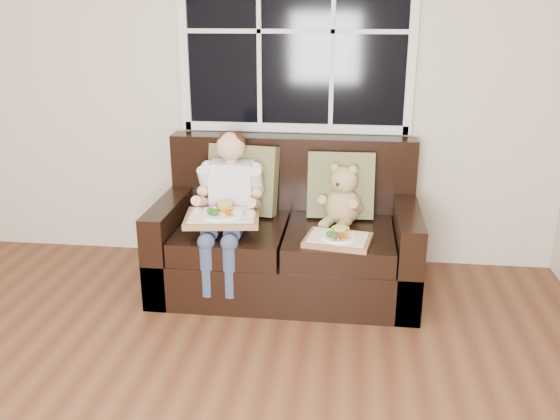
# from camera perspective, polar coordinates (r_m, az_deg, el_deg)

# --- Properties ---
(room_walls) EXTENTS (4.52, 5.02, 2.71)m
(room_walls) POSITION_cam_1_polar(r_m,az_deg,el_deg) (1.85, -18.24, 11.76)
(room_walls) COLOR beige
(room_walls) RESTS_ON ground
(window_back) EXTENTS (1.62, 0.04, 1.37)m
(window_back) POSITION_cam_1_polar(r_m,az_deg,el_deg) (4.17, 1.53, 16.83)
(window_back) COLOR black
(window_back) RESTS_ON room_walls
(loveseat) EXTENTS (1.70, 0.92, 0.96)m
(loveseat) POSITION_cam_1_polar(r_m,az_deg,el_deg) (3.99, 0.72, -3.02)
(loveseat) COLOR black
(loveseat) RESTS_ON ground
(pillow_left) EXTENTS (0.50, 0.28, 0.49)m
(pillow_left) POSITION_cam_1_polar(r_m,az_deg,el_deg) (4.06, -3.59, 2.94)
(pillow_left) COLOR #6C6843
(pillow_left) RESTS_ON loveseat
(pillow_right) EXTENTS (0.45, 0.21, 0.46)m
(pillow_right) POSITION_cam_1_polar(r_m,az_deg,el_deg) (4.00, 5.87, 2.40)
(pillow_right) COLOR #6C6843
(pillow_right) RESTS_ON loveseat
(child) EXTENTS (0.41, 0.60, 0.93)m
(child) POSITION_cam_1_polar(r_m,az_deg,el_deg) (3.82, -4.93, 1.43)
(child) COLOR silver
(child) RESTS_ON loveseat
(teddy_bear) EXTENTS (0.29, 0.34, 0.41)m
(teddy_bear) POSITION_cam_1_polar(r_m,az_deg,el_deg) (3.89, 6.09, 1.06)
(teddy_bear) COLOR tan
(teddy_bear) RESTS_ON loveseat
(tray_left) EXTENTS (0.50, 0.40, 0.10)m
(tray_left) POSITION_cam_1_polar(r_m,az_deg,el_deg) (3.68, -5.58, -0.60)
(tray_left) COLOR olive
(tray_left) RESTS_ON child
(tray_right) EXTENTS (0.43, 0.36, 0.09)m
(tray_right) POSITION_cam_1_polar(r_m,az_deg,el_deg) (3.60, 5.61, -2.73)
(tray_right) COLOR olive
(tray_right) RESTS_ON loveseat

